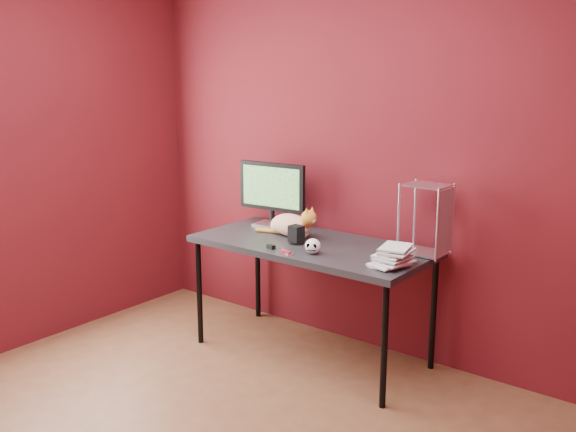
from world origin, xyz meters
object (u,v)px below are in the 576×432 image
Objects in this scene: monitor at (272,191)px; cat at (291,225)px; book_stack at (386,152)px; skull_mug at (313,246)px; desk at (311,251)px; speaker at (296,235)px.

monitor reaches higher than cat.
skull_mug is at bearing -168.19° from book_stack.
desk is 13.20× the size of speaker.
monitor is at bearing 155.12° from speaker.
book_stack reaches higher than monitor.
book_stack reaches higher than speaker.
cat reaches higher than speaker.
book_stack is (0.76, -0.16, 0.55)m from cat.
cat is (0.27, -0.14, -0.17)m from monitor.
skull_mug is (0.62, -0.38, -0.20)m from monitor.
monitor is 1.10× the size of cat.
monitor is 0.41× the size of book_stack.
desk is at bearing 169.11° from book_stack.
cat is 0.43m from skull_mug.
desk is at bearing 103.73° from skull_mug.
speaker is (0.13, -0.12, -0.02)m from cat.
cat is at bearing 165.45° from desk.
monitor is at bearing 163.91° from book_stack.
desk is 1.20× the size of book_stack.
desk is 0.14m from speaker.
speaker is at bearing 126.27° from skull_mug.
skull_mug is at bearing -52.61° from desk.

